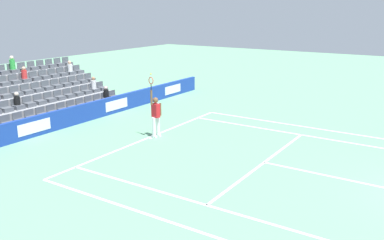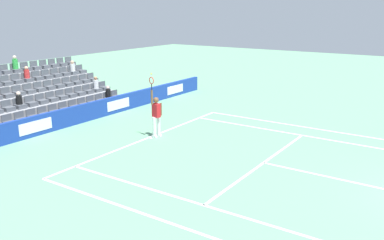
{
  "view_description": "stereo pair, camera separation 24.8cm",
  "coord_description": "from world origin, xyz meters",
  "views": [
    {
      "loc": [
        13.53,
        -0.8,
        5.52
      ],
      "look_at": [
        -0.17,
        -9.7,
        1.1
      ],
      "focal_mm": 38.88,
      "sensor_mm": 36.0,
      "label": 1
    },
    {
      "loc": [
        13.39,
        -0.59,
        5.52
      ],
      "look_at": [
        -0.17,
        -9.7,
        1.1
      ],
      "focal_mm": 38.88,
      "sensor_mm": 36.0,
      "label": 2
    }
  ],
  "objects": [
    {
      "name": "line_centre_mark",
      "position": [
        0.0,
        -11.79,
        0.0
      ],
      "size": [
        0.1,
        0.2,
        0.01
      ],
      "primitive_type": "cube",
      "color": "white",
      "rests_on": "ground"
    },
    {
      "name": "line_service",
      "position": [
        0.0,
        -6.4,
        0.0
      ],
      "size": [
        8.23,
        0.1,
        0.01
      ],
      "primitive_type": "cube",
      "color": "white",
      "rests_on": "ground"
    },
    {
      "name": "line_doubles_sideline_right",
      "position": [
        -5.49,
        -5.95,
        0.0
      ],
      "size": [
        0.1,
        11.89,
        0.01
      ],
      "primitive_type": "cube",
      "color": "white",
      "rests_on": "ground"
    },
    {
      "name": "sponsor_barrier",
      "position": [
        0.0,
        -16.25,
        0.46
      ],
      "size": [
        20.9,
        0.22,
        0.92
      ],
      "color": "#193899",
      "rests_on": "ground"
    },
    {
      "name": "line_singles_sideline_left",
      "position": [
        4.12,
        -5.95,
        0.0
      ],
      "size": [
        0.1,
        11.89,
        0.01
      ],
      "primitive_type": "cube",
      "color": "white",
      "rests_on": "ground"
    },
    {
      "name": "line_baseline",
      "position": [
        0.0,
        -11.89,
        0.0
      ],
      "size": [
        10.97,
        0.1,
        0.01
      ],
      "primitive_type": "cube",
      "color": "white",
      "rests_on": "ground"
    },
    {
      "name": "line_centre_service",
      "position": [
        0.0,
        -3.2,
        0.0
      ],
      "size": [
        0.1,
        6.4,
        0.01
      ],
      "primitive_type": "cube",
      "color": "white",
      "rests_on": "ground"
    },
    {
      "name": "stadium_stand",
      "position": [
        0.01,
        -19.82,
        0.82
      ],
      "size": [
        8.06,
        4.75,
        3.03
      ],
      "color": "gray",
      "rests_on": "ground"
    },
    {
      "name": "line_doubles_sideline_left",
      "position": [
        5.49,
        -5.95,
        0.0
      ],
      "size": [
        0.1,
        11.89,
        0.01
      ],
      "primitive_type": "cube",
      "color": "white",
      "rests_on": "ground"
    },
    {
      "name": "tennis_player",
      "position": [
        -0.34,
        -11.7,
        0.99
      ],
      "size": [
        0.51,
        0.4,
        2.85
      ],
      "color": "white",
      "rests_on": "ground"
    },
    {
      "name": "line_singles_sideline_right",
      "position": [
        -4.12,
        -5.95,
        0.0
      ],
      "size": [
        0.1,
        11.89,
        0.01
      ],
      "primitive_type": "cube",
      "color": "white",
      "rests_on": "ground"
    }
  ]
}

